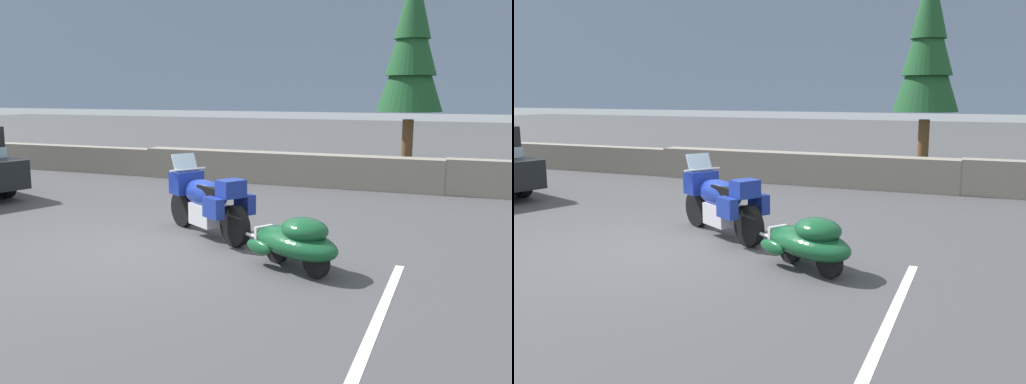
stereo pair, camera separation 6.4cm
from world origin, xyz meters
TOP-DOWN VIEW (x-y plane):
  - ground_plane at (0.00, 0.00)m, footprint 80.00×80.00m
  - stone_guard_wall at (0.29, 6.39)m, footprint 24.00×0.57m
  - distant_ridgeline at (0.00, 96.40)m, footprint 240.00×80.00m
  - touring_motorcycle at (0.41, 0.85)m, footprint 2.03×1.47m
  - car_shaped_trailer at (2.36, -0.38)m, footprint 2.05×1.49m
  - pine_tree_tall at (2.89, 8.25)m, footprint 1.74×1.74m
  - parking_stripe_marker at (3.68, -1.50)m, footprint 0.12×3.60m

SIDE VIEW (x-z plane):
  - ground_plane at x=0.00m, z-range 0.00..0.00m
  - parking_stripe_marker at x=3.68m, z-range 0.00..0.01m
  - stone_guard_wall at x=0.29m, z-range -0.02..0.84m
  - car_shaped_trailer at x=2.36m, z-range 0.03..0.79m
  - touring_motorcycle at x=0.41m, z-range -0.04..1.29m
  - pine_tree_tall at x=2.89m, z-range 0.72..6.47m
  - distant_ridgeline at x=0.00m, z-range 0.00..16.00m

